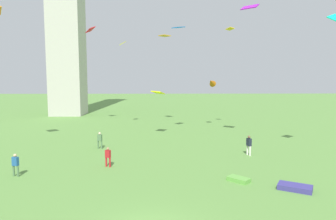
{
  "coord_description": "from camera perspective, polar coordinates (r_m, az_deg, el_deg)",
  "views": [
    {
      "loc": [
        0.62,
        -12.97,
        7.01
      ],
      "look_at": [
        1.21,
        14.86,
        4.04
      ],
      "focal_mm": 32.71,
      "sensor_mm": 36.0,
      "label": 1
    }
  ],
  "objects": [
    {
      "name": "person_0",
      "position": [
        24.71,
        -11.13,
        -8.38
      ],
      "size": [
        0.47,
        0.39,
        1.56
      ],
      "rotation": [
        0.0,
        0.0,
        5.84
      ],
      "color": "red",
      "rests_on": "ground_plane"
    },
    {
      "name": "person_1",
      "position": [
        24.51,
        -26.55,
        -8.93
      ],
      "size": [
        0.49,
        0.36,
        1.64
      ],
      "rotation": [
        0.0,
        0.0,
        2.84
      ],
      "color": "#51754C",
      "rests_on": "ground_plane"
    },
    {
      "name": "person_2",
      "position": [
        28.63,
        14.84,
        -6.17
      ],
      "size": [
        0.41,
        0.54,
        1.82
      ],
      "rotation": [
        0.0,
        0.0,
        5.04
      ],
      "color": "silver",
      "rests_on": "ground_plane"
    },
    {
      "name": "person_3",
      "position": [
        31.0,
        -12.6,
        -5.36
      ],
      "size": [
        0.5,
        0.35,
        1.65
      ],
      "rotation": [
        0.0,
        0.0,
        6.01
      ],
      "color": "#51754C",
      "rests_on": "ground_plane"
    },
    {
      "name": "kite_flying_0",
      "position": [
        35.89,
        1.95,
        15.12
      ],
      "size": [
        1.6,
        1.64,
        0.28
      ],
      "rotation": [
        0.0,
        0.0,
        0.85
      ],
      "color": "blue"
    },
    {
      "name": "kite_flying_1",
      "position": [
        32.93,
        15.0,
        18.06
      ],
      "size": [
        1.89,
        1.79,
        0.61
      ],
      "rotation": [
        0.0,
        0.0,
        2.5
      ],
      "color": "purple"
    },
    {
      "name": "kite_flying_2",
      "position": [
        42.47,
        8.12,
        5.16
      ],
      "size": [
        1.5,
        1.78,
        1.33
      ],
      "rotation": [
        0.0,
        0.0,
        5.83
      ],
      "color": "#B25B0D"
    },
    {
      "name": "kite_flying_3",
      "position": [
        45.95,
        -14.25,
        14.31
      ],
      "size": [
        1.56,
        1.76,
        0.93
      ],
      "rotation": [
        0.0,
        0.0,
        2.29
      ],
      "color": "red"
    },
    {
      "name": "kite_flying_4",
      "position": [
        29.6,
        28.75,
        14.87
      ],
      "size": [
        1.56,
        1.26,
        0.87
      ],
      "rotation": [
        0.0,
        0.0,
        0.56
      ],
      "color": "#0BE7B2"
    },
    {
      "name": "kite_flying_6",
      "position": [
        44.32,
        -0.64,
        13.67
      ],
      "size": [
        1.84,
        2.0,
        0.22
      ],
      "rotation": [
        0.0,
        0.0,
        5.27
      ],
      "color": "orange"
    },
    {
      "name": "kite_flying_7",
      "position": [
        35.88,
        -1.85,
        3.26
      ],
      "size": [
        1.67,
        2.01,
        0.5
      ],
      "rotation": [
        0.0,
        0.0,
        1.24
      ],
      "color": "#E7EC04"
    },
    {
      "name": "kite_flying_8",
      "position": [
        42.08,
        -8.42,
        12.22
      ],
      "size": [
        0.83,
        1.23,
        0.64
      ],
      "rotation": [
        0.0,
        0.0,
        4.58
      ],
      "color": "#D2C90F"
    },
    {
      "name": "kite_flying_9",
      "position": [
        40.96,
        11.48,
        14.61
      ],
      "size": [
        1.08,
        1.22,
        0.31
      ],
      "rotation": [
        0.0,
        0.0,
        5.14
      ],
      "color": "yellow"
    },
    {
      "name": "kite_bundle_0",
      "position": [
        21.27,
        22.58,
        -13.17
      ],
      "size": [
        2.27,
        1.93,
        0.32
      ],
      "primitive_type": "cube",
      "rotation": [
        0.0,
        0.0,
        5.76
      ],
      "color": "navy",
      "rests_on": "ground_plane"
    },
    {
      "name": "kite_bundle_1",
      "position": [
        21.78,
        13.04,
        -12.47
      ],
      "size": [
        1.6,
        1.59,
        0.27
      ],
      "primitive_type": "cube",
      "rotation": [
        0.0,
        0.0,
        2.37
      ],
      "color": "#63A744",
      "rests_on": "ground_plane"
    }
  ]
}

